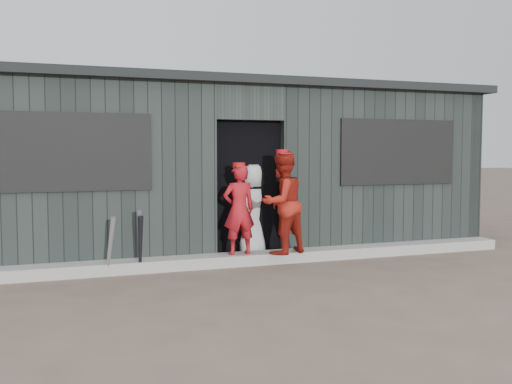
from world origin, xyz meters
name	(u,v)px	position (x,y,z in m)	size (l,w,h in m)	color
ground	(311,294)	(0.00, 0.00, 0.00)	(80.00, 80.00, 0.00)	brown
curb	(256,258)	(0.00, 1.82, 0.07)	(8.00, 0.36, 0.15)	gray
bat_left	(110,247)	(-1.99, 1.59, 0.38)	(0.07, 0.07, 0.78)	#929299
bat_mid	(140,241)	(-1.60, 1.72, 0.41)	(0.07, 0.07, 0.83)	slate
bat_right	(140,245)	(-1.61, 1.61, 0.38)	(0.07, 0.07, 0.77)	black
player_red_left	(239,210)	(-0.25, 1.79, 0.77)	(0.45, 0.30, 1.23)	#A6141C
player_red_right	(282,203)	(0.32, 1.64, 0.86)	(0.69, 0.53, 1.41)	maroon
player_grey_back	(251,211)	(0.08, 2.24, 0.70)	(0.68, 0.44, 1.39)	#BABABA
dugout	(222,168)	(0.00, 3.50, 1.29)	(8.30, 3.30, 2.62)	black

